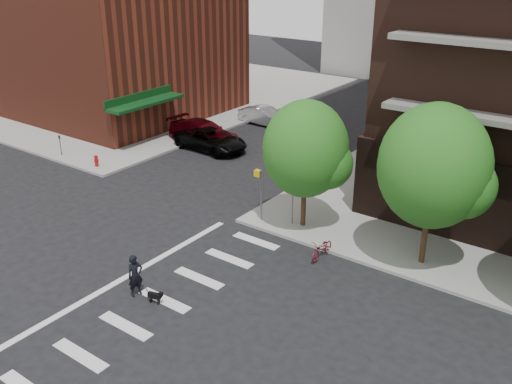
{
  "coord_description": "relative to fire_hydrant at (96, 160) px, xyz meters",
  "views": [
    {
      "loc": [
        16.86,
        -12.92,
        12.66
      ],
      "look_at": [
        3.0,
        6.0,
        2.5
      ],
      "focal_mm": 40.0,
      "sensor_mm": 36.0,
      "label": 1
    }
  ],
  "objects": [
    {
      "name": "parking_meter",
      "position": [
        -3.5,
        -0.0,
        0.41
      ],
      "size": [
        0.1,
        0.08,
        1.32
      ],
      "color": "black",
      "rests_on": "sidewalk_nw"
    },
    {
      "name": "parked_car_silver",
      "position": [
        2.92,
        13.78,
        0.15
      ],
      "size": [
        1.62,
        4.28,
        1.4
      ],
      "primitive_type": "imported",
      "rotation": [
        0.0,
        0.0,
        1.54
      ],
      "color": "#A5A8AD",
      "rests_on": "ground"
    },
    {
      "name": "tree_a",
      "position": [
        14.5,
        0.7,
        3.49
      ],
      "size": [
        4.0,
        4.0,
        5.9
      ],
      "color": "#301E11",
      "rests_on": "sidewalk_ne"
    },
    {
      "name": "sidewalk_nw",
      "position": [
        -14.0,
        15.7,
        -0.48
      ],
      "size": [
        31.0,
        33.0,
        0.15
      ],
      "primitive_type": "cube",
      "color": "gray",
      "rests_on": "ground"
    },
    {
      "name": "scooter",
      "position": [
        16.74,
        -1.3,
        -0.11
      ],
      "size": [
        0.61,
        1.69,
        0.88
      ],
      "primitive_type": "imported",
      "rotation": [
        0.0,
        0.0,
        0.01
      ],
      "color": "maroon",
      "rests_on": "ground"
    },
    {
      "name": "pedestrian_signal",
      "position": [
        12.82,
        0.12,
        1.3
      ],
      "size": [
        2.18,
        0.67,
        2.6
      ],
      "color": "slate",
      "rests_on": "sidewalk_ne"
    },
    {
      "name": "parked_car_black",
      "position": [
        3.43,
        6.83,
        0.17
      ],
      "size": [
        2.63,
        5.32,
        1.45
      ],
      "primitive_type": "imported",
      "rotation": [
        0.0,
        0.0,
        1.53
      ],
      "color": "black",
      "rests_on": "ground"
    },
    {
      "name": "tree_b",
      "position": [
        20.5,
        0.7,
        3.99
      ],
      "size": [
        4.5,
        4.5,
        6.65
      ],
      "color": "#301E11",
      "rests_on": "sidewalk_ne"
    },
    {
      "name": "dog",
      "position": [
        13.34,
        -8.12,
        -0.22
      ],
      "size": [
        0.64,
        0.31,
        0.54
      ],
      "rotation": [
        0.0,
        0.0,
        0.27
      ],
      "color": "black",
      "rests_on": "ground"
    },
    {
      "name": "parked_car_maroon",
      "position": [
        2.3,
        7.47,
        0.26
      ],
      "size": [
        2.62,
        5.74,
        1.63
      ],
      "primitive_type": "imported",
      "rotation": [
        0.0,
        0.0,
        1.51
      ],
      "color": "#47030C",
      "rests_on": "ground"
    },
    {
      "name": "fire_hydrant",
      "position": [
        0.0,
        0.0,
        0.0
      ],
      "size": [
        0.24,
        0.24,
        0.73
      ],
      "color": "#A50C0C",
      "rests_on": "sidewalk_nw"
    },
    {
      "name": "crosswalk",
      "position": [
        12.71,
        -7.8,
        -0.55
      ],
      "size": [
        3.85,
        13.0,
        0.01
      ],
      "color": "silver",
      "rests_on": "ground"
    },
    {
      "name": "dog_walker",
      "position": [
        12.33,
        -8.15,
        0.32
      ],
      "size": [
        0.72,
        0.57,
        1.74
      ],
      "primitive_type": "imported",
      "rotation": [
        0.0,
        0.0,
        1.29
      ],
      "color": "black",
      "rests_on": "ground"
    },
    {
      "name": "ground",
      "position": [
        10.5,
        -7.8,
        -0.55
      ],
      "size": [
        120.0,
        120.0,
        0.0
      ],
      "primitive_type": "plane",
      "color": "black",
      "rests_on": "ground"
    }
  ]
}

